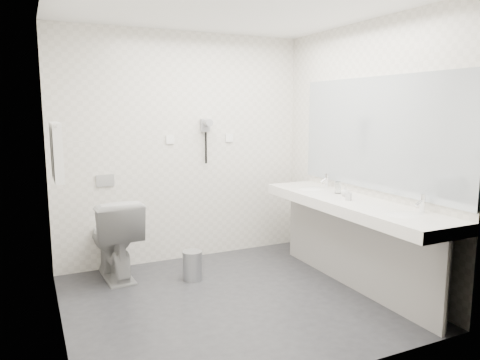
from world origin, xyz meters
TOP-DOWN VIEW (x-y plane):
  - floor at (0.00, 0.00)m, footprint 2.80×2.80m
  - ceiling at (0.00, 0.00)m, footprint 2.80×2.80m
  - wall_back at (0.00, 1.30)m, footprint 2.80×0.00m
  - wall_front at (0.00, -1.30)m, footprint 2.80×0.00m
  - wall_left at (-1.40, 0.00)m, footprint 0.00×2.60m
  - wall_right at (1.40, 0.00)m, footprint 0.00×2.60m
  - vanity_counter at (1.12, -0.20)m, footprint 0.55×2.20m
  - vanity_panel at (1.15, -0.20)m, footprint 0.03×2.15m
  - vanity_post_near at (1.18, -1.24)m, footprint 0.06×0.06m
  - vanity_post_far at (1.18, 0.84)m, footprint 0.06×0.06m
  - mirror at (1.39, -0.20)m, footprint 0.02×2.20m
  - basin_near at (1.12, -0.85)m, footprint 0.40×0.31m
  - basin_far at (1.12, 0.45)m, footprint 0.40×0.31m
  - faucet_near at (1.32, -0.85)m, footprint 0.04×0.04m
  - faucet_far at (1.32, 0.45)m, footprint 0.04×0.04m
  - soap_bottle_a at (1.08, -0.21)m, footprint 0.06×0.06m
  - soap_bottle_b at (1.18, -0.03)m, footprint 0.10×0.10m
  - glass_left at (1.21, 0.11)m, footprint 0.07×0.07m
  - toilet at (-0.83, 1.03)m, footprint 0.49×0.82m
  - flush_plate at (-0.85, 1.29)m, footprint 0.18×0.02m
  - pedal_bin at (-0.15, 0.62)m, footprint 0.21×0.21m
  - bin_lid at (-0.15, 0.62)m, footprint 0.20×0.20m
  - towel_rail at (-1.35, 0.55)m, footprint 0.02×0.62m
  - towel_near at (-1.34, 0.41)m, footprint 0.07×0.24m
  - towel_far at (-1.34, 0.69)m, footprint 0.07×0.24m
  - dryer_cradle at (0.25, 1.27)m, footprint 0.10×0.04m
  - dryer_barrel at (0.25, 1.20)m, footprint 0.08×0.14m
  - dryer_cord at (0.25, 1.26)m, footprint 0.02×0.02m
  - switch_plate_a at (-0.15, 1.29)m, footprint 0.09×0.02m
  - switch_plate_b at (0.55, 1.29)m, footprint 0.09×0.02m

SIDE VIEW (x-z plane):
  - floor at x=0.00m, z-range 0.00..0.00m
  - pedal_bin at x=-0.15m, z-range 0.00..0.27m
  - bin_lid at x=-0.15m, z-range 0.27..0.29m
  - vanity_panel at x=1.15m, z-range 0.00..0.75m
  - vanity_post_near at x=1.18m, z-range 0.00..0.75m
  - vanity_post_far at x=1.18m, z-range 0.00..0.75m
  - toilet at x=-0.83m, z-range 0.00..0.81m
  - vanity_counter at x=1.12m, z-range 0.75..0.85m
  - basin_near at x=1.12m, z-range 0.81..0.86m
  - basin_far at x=1.12m, z-range 0.81..0.86m
  - soap_bottle_b at x=1.18m, z-range 0.85..0.94m
  - soap_bottle_a at x=1.08m, z-range 0.85..0.95m
  - glass_left at x=1.21m, z-range 0.85..0.97m
  - faucet_near at x=1.32m, z-range 0.85..1.00m
  - faucet_far at x=1.32m, z-range 0.85..1.00m
  - flush_plate at x=-0.85m, z-range 0.89..1.01m
  - wall_back at x=0.00m, z-range -0.15..2.65m
  - wall_front at x=0.00m, z-range -0.15..2.65m
  - wall_left at x=-1.40m, z-range -0.05..2.55m
  - wall_right at x=1.40m, z-range -0.05..2.55m
  - dryer_cord at x=0.25m, z-range 1.07..1.43m
  - towel_near at x=-1.34m, z-range 1.09..1.57m
  - towel_far at x=-1.34m, z-range 1.09..1.57m
  - switch_plate_a at x=-0.15m, z-range 1.31..1.40m
  - switch_plate_b at x=0.55m, z-range 1.31..1.40m
  - mirror at x=1.39m, z-range 0.92..1.98m
  - dryer_cradle at x=0.25m, z-range 1.43..1.57m
  - dryer_barrel at x=0.25m, z-range 1.49..1.57m
  - towel_rail at x=-1.35m, z-range 1.54..1.56m
  - ceiling at x=0.00m, z-range 2.50..2.50m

